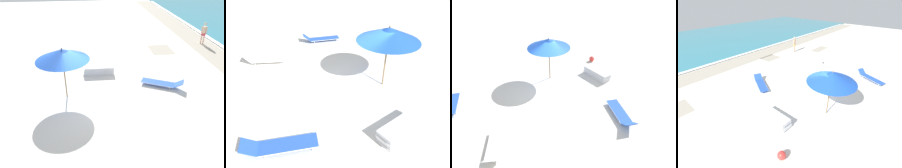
{
  "view_description": "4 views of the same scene",
  "coord_description": "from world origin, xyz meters",
  "views": [
    {
      "loc": [
        8.76,
        -0.1,
        6.27
      ],
      "look_at": [
        -0.04,
        0.94,
        1.12
      ],
      "focal_mm": 35.0,
      "sensor_mm": 36.0,
      "label": 1
    },
    {
      "loc": [
        -6.03,
        5.4,
        5.41
      ],
      "look_at": [
        -0.8,
        1.15,
        0.96
      ],
      "focal_mm": 35.0,
      "sensor_mm": 36.0,
      "label": 2
    },
    {
      "loc": [
        6.0,
        8.47,
        7.27
      ],
      "look_at": [
        -0.35,
        0.81,
        0.81
      ],
      "focal_mm": 35.0,
      "sensor_mm": 36.0,
      "label": 3
    },
    {
      "loc": [
        -7.33,
        -3.96,
        5.9
      ],
      "look_at": [
        -0.71,
        1.65,
        0.71
      ],
      "focal_mm": 24.0,
      "sensor_mm": 36.0,
      "label": 4
    }
  ],
  "objects": [
    {
      "name": "sun_lounger_near_water_left",
      "position": [
        4.86,
        -2.06,
        0.21
      ],
      "size": [
        1.48,
        2.31,
        0.53
      ],
      "rotation": [
        0.0,
        0.0,
        -0.42
      ],
      "color": "blue",
      "rests_on": "ground_plane"
    },
    {
      "name": "ground_plane",
      "position": [
        0.0,
        0.01,
        -0.08
      ],
      "size": [
        60.0,
        60.0,
        0.16
      ],
      "color": "silver"
    },
    {
      "name": "sun_lounger_beside_umbrella",
      "position": [
        -1.41,
        3.91,
        0.2
      ],
      "size": [
        1.57,
        2.3,
        0.49
      ],
      "rotation": [
        0.0,
        0.0,
        -0.47
      ],
      "color": "blue",
      "rests_on": "ground_plane"
    },
    {
      "name": "beach_umbrella",
      "position": [
        -0.94,
        -1.3,
        2.34
      ],
      "size": [
        2.56,
        2.56,
        2.68
      ],
      "color": "olive",
      "rests_on": "ground_plane"
    },
    {
      "name": "lounger_stack",
      "position": [
        -3.34,
        0.5,
        0.25
      ],
      "size": [
        0.66,
        1.92,
        0.49
      ],
      "rotation": [
        0.0,
        0.0,
        -0.02
      ],
      "color": "white",
      "rests_on": "ground_plane"
    },
    {
      "name": "sun_lounger_under_umbrella",
      "position": [
        4.33,
        1.96,
        0.22
      ],
      "size": [
        1.62,
        2.05,
        0.59
      ],
      "rotation": [
        0.0,
        0.0,
        -0.58
      ],
      "color": "white",
      "rests_on": "ground_plane"
    }
  ]
}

